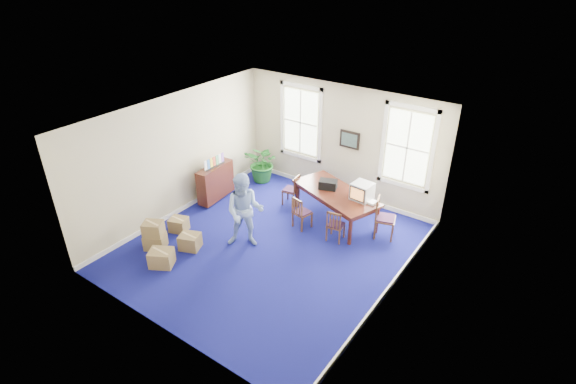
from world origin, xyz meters
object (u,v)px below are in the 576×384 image
Objects in this scene: conference_table at (335,206)px; credenza at (216,184)px; chair_near_left at (302,212)px; cardboard_boxes at (162,235)px; crt_tv at (362,191)px; man at (245,211)px; potted_plant at (263,163)px.

credenza reaches higher than conference_table.
chair_near_left is at bearing -100.63° from conference_table.
conference_table is 4.37m from cardboard_boxes.
crt_tv is at bearing 46.42° from cardboard_boxes.
crt_tv is 0.40× the size of cardboard_boxes.
man is at bearing -97.29° from conference_table.
potted_plant is at bearing 71.44° from credenza.
cardboard_boxes is at bearing 64.71° from chair_near_left.
cardboard_boxes is (-2.66, -3.47, -0.04)m from conference_table.
chair_near_left is 0.71× the size of credenza.
conference_table is at bearing 31.08° from man.
chair_near_left is at bearing 33.09° from man.
potted_plant is at bearing -17.77° from chair_near_left.
chair_near_left is 2.80m from potted_plant.
man is (-1.86, -2.27, -0.09)m from crt_tv.
conference_table is 4.60× the size of crt_tv.
potted_plant is (-3.57, 0.60, -0.43)m from crt_tv.
potted_plant is (0.40, 1.66, 0.11)m from credenza.
man is (-1.16, -2.22, 0.53)m from conference_table.
man is 1.57× the size of potted_plant.
cardboard_boxes is (-3.36, -3.53, -0.65)m from crt_tv.
crt_tv is at bearing 19.38° from man.
conference_table is at bearing 52.60° from cardboard_boxes.
man is 1.51× the size of credenza.
conference_table is 3.41m from credenza.
man is at bearing -123.76° from crt_tv.
potted_plant is at bearing 89.33° from man.
potted_plant reaches higher than cardboard_boxes.
crt_tv is 2.94m from man.
crt_tv is 0.59× the size of chair_near_left.
crt_tv is 0.44× the size of potted_plant.
chair_near_left is 0.75× the size of potted_plant.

